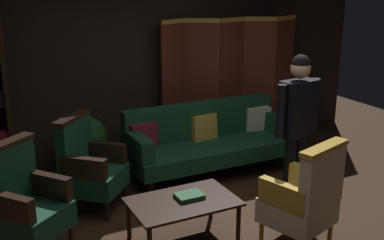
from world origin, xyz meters
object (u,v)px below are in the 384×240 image
folding_screen (231,83)px  coffee_table (183,205)px  armchair_gilt_accent (304,198)px  armchair_wing_right (89,166)px  potted_plant (88,143)px  book_green_cloth (189,196)px  velvet_couch (207,138)px  armchair_wing_left (25,202)px  standing_figure (297,120)px

folding_screen → coffee_table: bearing=-130.6°
armchair_gilt_accent → armchair_wing_right: bearing=133.4°
armchair_gilt_accent → potted_plant: armchair_gilt_accent is taller
coffee_table → armchair_gilt_accent: 1.13m
folding_screen → potted_plant: 2.21m
folding_screen → armchair_wing_right: size_ratio=2.03×
armchair_gilt_accent → armchair_wing_right: (-1.56, 1.65, 0.00)m
armchair_gilt_accent → book_green_cloth: bearing=145.7°
folding_screen → velvet_couch: (-0.73, -0.64, -0.53)m
folding_screen → armchair_wing_left: 3.49m
armchair_wing_left → armchair_gilt_accent: bearing=-24.7°
folding_screen → coffee_table: 2.75m
armchair_wing_left → armchair_wing_right: bearing=38.4°
folding_screen → book_green_cloth: bearing=-129.6°
folding_screen → standing_figure: folding_screen is taller
coffee_table → potted_plant: potted_plant is taller
armchair_wing_right → potted_plant: bearing=76.2°
velvet_couch → armchair_wing_left: (-2.36, -0.91, 0.04)m
coffee_table → armchair_wing_right: (-0.60, 1.07, 0.12)m
standing_figure → book_green_cloth: 1.37m
armchair_wing_left → book_green_cloth: 1.50m
folding_screen → armchair_gilt_accent: (-0.78, -2.61, -0.50)m
folding_screen → coffee_table: size_ratio=2.11×
velvet_couch → armchair_wing_left: size_ratio=2.04×
velvet_couch → armchair_gilt_accent: size_ratio=2.04×
armchair_wing_left → armchair_wing_right: same height
potted_plant → velvet_couch: bearing=-19.9°
velvet_couch → standing_figure: bearing=-77.6°
armchair_gilt_accent → potted_plant: 2.83m
armchair_wing_right → book_green_cloth: (0.68, -1.05, -0.05)m
folding_screen → armchair_wing_left: bearing=-153.3°
velvet_couch → armchair_wing_right: bearing=-168.9°
velvet_couch → armchair_gilt_accent: bearing=-91.6°
armchair_wing_right → coffee_table: bearing=-60.7°
velvet_couch → standing_figure: size_ratio=1.25×
folding_screen → armchair_wing_left: (-3.09, -1.55, -0.50)m
armchair_wing_right → folding_screen: bearing=22.3°
velvet_couch → potted_plant: bearing=160.1°
coffee_table → book_green_cloth: size_ratio=3.91×
armchair_wing_right → standing_figure: bearing=-28.7°
standing_figure → velvet_couch: bearing=102.4°
velvet_couch → armchair_wing_left: bearing=-159.0°
coffee_table → standing_figure: size_ratio=0.59×
armchair_wing_right → standing_figure: standing_figure is taller
coffee_table → armchair_wing_right: size_ratio=0.96×
armchair_wing_right → book_green_cloth: size_ratio=4.06×
coffee_table → armchair_wing_right: bearing=119.3°
armchair_wing_left → armchair_wing_right: 0.95m
armchair_wing_left → potted_plant: bearing=56.2°
coffee_table → book_green_cloth: 0.11m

